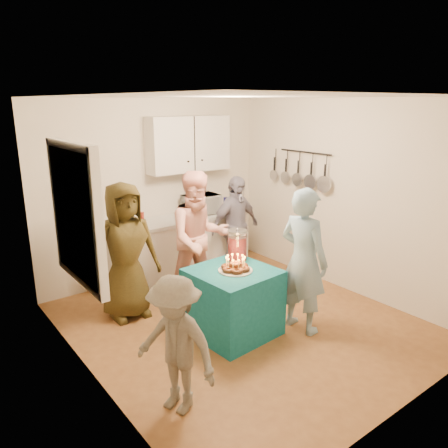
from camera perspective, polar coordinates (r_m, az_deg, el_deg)
floor at (r=5.35m, az=2.34°, el=-12.76°), size 4.00×4.00×0.00m
ceiling at (r=4.71m, az=2.70°, el=16.30°), size 4.00×4.00×0.00m
back_wall at (r=6.49m, az=-8.93°, el=4.41°), size 3.60×3.60×0.00m
left_wall at (r=4.00m, az=-17.70°, el=-3.25°), size 4.00×4.00×0.00m
right_wall at (r=6.15m, az=15.50°, el=3.41°), size 4.00×4.00×0.00m
window_night at (r=4.22m, az=-19.02°, el=1.13°), size 0.04×1.00×1.20m
counter at (r=6.56m, az=-5.81°, el=-3.24°), size 2.20×0.58×0.86m
countertop at (r=6.43m, az=-5.92°, el=0.60°), size 2.24×0.62×0.05m
upper_cabinet at (r=6.52m, az=-4.62°, el=10.38°), size 1.30×0.30×0.80m
pot_rack at (r=6.48m, az=10.32°, el=7.02°), size 0.12×1.00×0.60m
microwave at (r=6.60m, az=-3.00°, el=2.58°), size 0.54×0.37×0.29m
party_table at (r=4.98m, az=1.15°, el=-10.12°), size 0.91×0.91×0.76m
donut_cake at (r=4.78m, az=1.50°, el=-5.14°), size 0.38×0.38×0.18m
punch_jar at (r=5.08m, az=1.74°, el=-2.87°), size 0.22×0.22×0.34m
man_birthday at (r=4.97m, az=10.34°, el=-4.74°), size 0.46×0.65×1.67m
woman_back_left at (r=5.33m, az=-12.73°, el=-3.48°), size 0.84×0.57×1.67m
woman_back_center at (r=5.57m, az=-3.24°, el=-1.91°), size 0.99×0.86×1.73m
woman_back_right at (r=6.44m, az=1.48°, el=-0.43°), size 0.92×0.43×1.52m
child_near_left at (r=3.76m, az=-6.34°, el=-15.45°), size 0.70×0.90×1.22m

